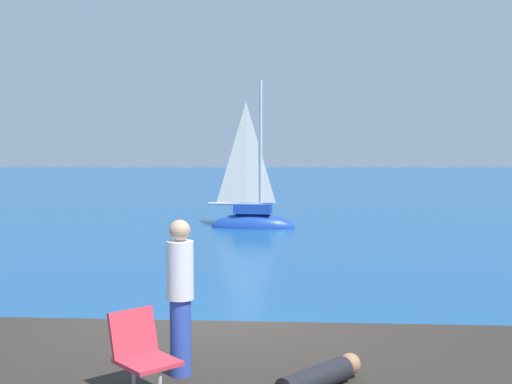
% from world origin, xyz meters
% --- Properties ---
extents(ground_plane, '(160.00, 160.00, 0.00)m').
position_xyz_m(ground_plane, '(0.00, 0.00, 0.00)').
color(ground_plane, navy).
extents(boulder_seaward, '(0.83, 0.87, 0.50)m').
position_xyz_m(boulder_seaward, '(1.91, -0.60, 0.00)').
color(boulder_seaward, '#302626').
rests_on(boulder_seaward, ground).
extents(boulder_inland, '(1.41, 1.24, 0.75)m').
position_xyz_m(boulder_inland, '(1.21, -0.09, 0.00)').
color(boulder_inland, '#2C2421').
rests_on(boulder_inland, ground).
extents(sailboat_near, '(3.30, 1.50, 6.01)m').
position_xyz_m(sailboat_near, '(0.50, 15.34, 0.33)').
color(sailboat_near, '#193D99').
rests_on(sailboat_near, ground).
extents(person_sunbather, '(1.35, 1.33, 0.25)m').
position_xyz_m(person_sunbather, '(0.99, -3.14, 0.84)').
color(person_sunbather, black).
rests_on(person_sunbather, shore_ledge).
extents(person_standing, '(0.28, 0.28, 1.62)m').
position_xyz_m(person_standing, '(-0.26, -2.59, 1.59)').
color(person_standing, '#334CB2').
rests_on(person_standing, shore_ledge).
extents(beach_chair, '(0.75, 0.76, 0.80)m').
position_xyz_m(beach_chair, '(-0.58, -3.13, 1.17)').
color(beach_chair, '#E03342').
rests_on(beach_chair, shore_ledge).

